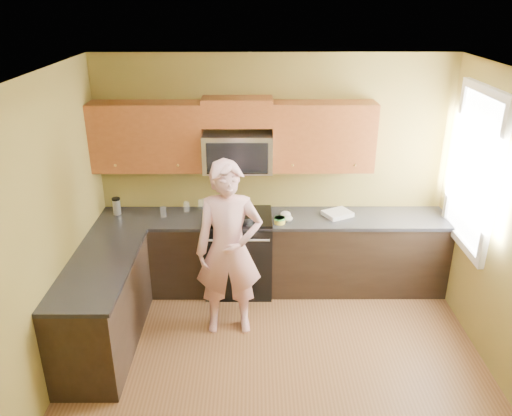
{
  "coord_description": "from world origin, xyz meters",
  "views": [
    {
      "loc": [
        -0.22,
        -3.6,
        3.3
      ],
      "look_at": [
        -0.2,
        1.3,
        1.2
      ],
      "focal_mm": 35.67,
      "sensor_mm": 36.0,
      "label": 1
    }
  ],
  "objects_px": {
    "microwave": "(238,170)",
    "frying_pan": "(242,220)",
    "woman": "(229,250)",
    "travel_mug": "(118,214)",
    "butter_tub": "(280,223)",
    "stove": "(239,252)"
  },
  "relations": [
    {
      "from": "microwave",
      "to": "frying_pan",
      "type": "relative_size",
      "value": 1.53
    },
    {
      "from": "woman",
      "to": "travel_mug",
      "type": "xyz_separation_m",
      "value": [
        -1.33,
        0.89,
        -0.0
      ]
    },
    {
      "from": "microwave",
      "to": "travel_mug",
      "type": "distance_m",
      "value": 1.5
    },
    {
      "from": "travel_mug",
      "to": "frying_pan",
      "type": "bearing_deg",
      "value": -8.89
    },
    {
      "from": "travel_mug",
      "to": "butter_tub",
      "type": "bearing_deg",
      "value": -8.04
    },
    {
      "from": "stove",
      "to": "frying_pan",
      "type": "xyz_separation_m",
      "value": [
        0.04,
        -0.12,
        0.47
      ]
    },
    {
      "from": "woman",
      "to": "butter_tub",
      "type": "bearing_deg",
      "value": 46.65
    },
    {
      "from": "woman",
      "to": "travel_mug",
      "type": "relative_size",
      "value": 9.25
    },
    {
      "from": "microwave",
      "to": "woman",
      "type": "relative_size",
      "value": 0.41
    },
    {
      "from": "microwave",
      "to": "butter_tub",
      "type": "relative_size",
      "value": 6.08
    },
    {
      "from": "stove",
      "to": "frying_pan",
      "type": "distance_m",
      "value": 0.49
    },
    {
      "from": "microwave",
      "to": "woman",
      "type": "distance_m",
      "value": 1.05
    },
    {
      "from": "frying_pan",
      "to": "stove",
      "type": "bearing_deg",
      "value": 129.72
    },
    {
      "from": "woman",
      "to": "travel_mug",
      "type": "height_order",
      "value": "woman"
    },
    {
      "from": "frying_pan",
      "to": "travel_mug",
      "type": "height_order",
      "value": "travel_mug"
    },
    {
      "from": "butter_tub",
      "to": "frying_pan",
      "type": "bearing_deg",
      "value": 174.87
    },
    {
      "from": "microwave",
      "to": "travel_mug",
      "type": "xyz_separation_m",
      "value": [
        -1.4,
        -0.02,
        -0.53
      ]
    },
    {
      "from": "woman",
      "to": "butter_tub",
      "type": "height_order",
      "value": "woman"
    },
    {
      "from": "woman",
      "to": "frying_pan",
      "type": "bearing_deg",
      "value": 77.41
    },
    {
      "from": "stove",
      "to": "woman",
      "type": "distance_m",
      "value": 0.91
    },
    {
      "from": "butter_tub",
      "to": "travel_mug",
      "type": "relative_size",
      "value": 0.63
    },
    {
      "from": "stove",
      "to": "travel_mug",
      "type": "bearing_deg",
      "value": 175.57
    }
  ]
}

